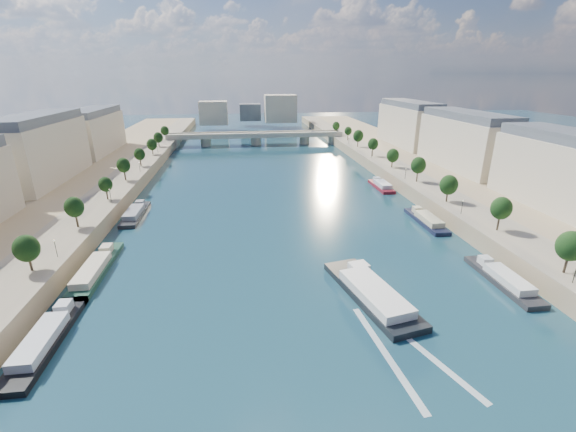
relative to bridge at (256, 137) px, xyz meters
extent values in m
plane|color=#0C2835|center=(0.00, -138.30, -5.08)|extent=(700.00, 700.00, 0.00)
cube|color=#9E8460|center=(-72.00, -138.30, -2.58)|extent=(44.00, 520.00, 5.00)
cube|color=#9E8460|center=(72.00, -138.30, -2.58)|extent=(44.00, 520.00, 5.00)
cube|color=gray|center=(-57.00, -138.30, -0.03)|extent=(14.00, 520.00, 0.10)
cube|color=gray|center=(57.00, -138.30, -0.03)|extent=(14.00, 520.00, 0.10)
cylinder|color=#382B1E|center=(-55.00, -172.30, 1.83)|extent=(0.50, 0.50, 3.82)
ellipsoid|color=black|center=(-55.00, -172.30, 5.42)|extent=(4.80, 4.80, 5.52)
cylinder|color=#382B1E|center=(-55.00, -148.30, 1.83)|extent=(0.50, 0.50, 3.82)
ellipsoid|color=black|center=(-55.00, -148.30, 5.42)|extent=(4.80, 4.80, 5.52)
cylinder|color=#382B1E|center=(-55.00, -124.30, 1.83)|extent=(0.50, 0.50, 3.82)
ellipsoid|color=black|center=(-55.00, -124.30, 5.42)|extent=(4.80, 4.80, 5.52)
cylinder|color=#382B1E|center=(-55.00, -100.30, 1.83)|extent=(0.50, 0.50, 3.82)
ellipsoid|color=black|center=(-55.00, -100.30, 5.42)|extent=(4.80, 4.80, 5.52)
cylinder|color=#382B1E|center=(-55.00, -76.30, 1.83)|extent=(0.50, 0.50, 3.82)
ellipsoid|color=black|center=(-55.00, -76.30, 5.42)|extent=(4.80, 4.80, 5.52)
cylinder|color=#382B1E|center=(-55.00, -52.30, 1.83)|extent=(0.50, 0.50, 3.82)
ellipsoid|color=black|center=(-55.00, -52.30, 5.42)|extent=(4.80, 4.80, 5.52)
cylinder|color=#382B1E|center=(-55.00, -28.30, 1.83)|extent=(0.50, 0.50, 3.82)
ellipsoid|color=black|center=(-55.00, -28.30, 5.42)|extent=(4.80, 4.80, 5.52)
cylinder|color=#382B1E|center=(-55.00, -4.30, 1.83)|extent=(0.50, 0.50, 3.82)
ellipsoid|color=black|center=(-55.00, -4.30, 5.42)|extent=(4.80, 4.80, 5.52)
cylinder|color=#382B1E|center=(55.00, -188.30, 1.83)|extent=(0.50, 0.50, 3.82)
ellipsoid|color=black|center=(55.00, -188.30, 5.42)|extent=(4.80, 4.80, 5.52)
cylinder|color=#382B1E|center=(55.00, -164.30, 1.83)|extent=(0.50, 0.50, 3.82)
ellipsoid|color=black|center=(55.00, -164.30, 5.42)|extent=(4.80, 4.80, 5.52)
cylinder|color=#382B1E|center=(55.00, -140.30, 1.83)|extent=(0.50, 0.50, 3.82)
ellipsoid|color=black|center=(55.00, -140.30, 5.42)|extent=(4.80, 4.80, 5.52)
cylinder|color=#382B1E|center=(55.00, -116.30, 1.83)|extent=(0.50, 0.50, 3.82)
ellipsoid|color=black|center=(55.00, -116.30, 5.42)|extent=(4.80, 4.80, 5.52)
cylinder|color=#382B1E|center=(55.00, -92.30, 1.83)|extent=(0.50, 0.50, 3.82)
ellipsoid|color=black|center=(55.00, -92.30, 5.42)|extent=(4.80, 4.80, 5.52)
cylinder|color=#382B1E|center=(55.00, -68.30, 1.83)|extent=(0.50, 0.50, 3.82)
ellipsoid|color=black|center=(55.00, -68.30, 5.42)|extent=(4.80, 4.80, 5.52)
cylinder|color=#382B1E|center=(55.00, -44.30, 1.83)|extent=(0.50, 0.50, 3.82)
ellipsoid|color=black|center=(55.00, -44.30, 5.42)|extent=(4.80, 4.80, 5.52)
cylinder|color=#382B1E|center=(55.00, -20.30, 1.83)|extent=(0.50, 0.50, 3.82)
ellipsoid|color=black|center=(55.00, -20.30, 5.42)|extent=(4.80, 4.80, 5.52)
cylinder|color=#382B1E|center=(55.00, 3.70, 1.83)|extent=(0.50, 0.50, 3.82)
ellipsoid|color=black|center=(55.00, 3.70, 5.42)|extent=(4.80, 4.80, 5.52)
cylinder|color=black|center=(-52.50, -168.30, 1.92)|extent=(0.14, 0.14, 4.00)
sphere|color=#FFE5B2|center=(-52.50, -168.30, 4.02)|extent=(0.36, 0.36, 0.36)
cylinder|color=black|center=(-52.50, -128.30, 1.92)|extent=(0.14, 0.14, 4.00)
sphere|color=#FFE5B2|center=(-52.50, -128.30, 4.02)|extent=(0.36, 0.36, 0.36)
cylinder|color=black|center=(-52.50, -88.30, 1.92)|extent=(0.14, 0.14, 4.00)
sphere|color=#FFE5B2|center=(-52.50, -88.30, 4.02)|extent=(0.36, 0.36, 0.36)
cylinder|color=black|center=(-52.50, -48.30, 1.92)|extent=(0.14, 0.14, 4.00)
sphere|color=#FFE5B2|center=(-52.50, -48.30, 4.02)|extent=(0.36, 0.36, 0.36)
cylinder|color=black|center=(52.50, -193.30, 1.92)|extent=(0.14, 0.14, 4.00)
cylinder|color=black|center=(52.50, -153.30, 1.92)|extent=(0.14, 0.14, 4.00)
sphere|color=#FFE5B2|center=(52.50, -153.30, 4.02)|extent=(0.36, 0.36, 0.36)
cylinder|color=black|center=(52.50, -113.30, 1.92)|extent=(0.14, 0.14, 4.00)
sphere|color=#FFE5B2|center=(52.50, -113.30, 4.02)|extent=(0.36, 0.36, 0.36)
cylinder|color=black|center=(52.50, -73.30, 1.92)|extent=(0.14, 0.14, 4.00)
sphere|color=#FFE5B2|center=(52.50, -73.30, 4.02)|extent=(0.36, 0.36, 0.36)
cylinder|color=black|center=(52.50, -33.30, 1.92)|extent=(0.14, 0.14, 4.00)
sphere|color=#FFE5B2|center=(52.50, -33.30, 4.02)|extent=(0.36, 0.36, 0.36)
cube|color=#B9A68E|center=(-85.00, -97.30, 9.92)|extent=(16.00, 52.00, 20.00)
cube|color=#474C54|center=(-85.00, -97.30, 21.52)|extent=(14.72, 50.44, 3.20)
cube|color=#B9A68E|center=(-85.00, -39.30, 9.92)|extent=(16.00, 52.00, 20.00)
cube|color=#474C54|center=(-85.00, -39.30, 21.52)|extent=(14.72, 50.44, 3.20)
cube|color=#B9A68E|center=(85.00, -155.30, 9.92)|extent=(16.00, 52.00, 20.00)
cube|color=#B9A68E|center=(85.00, -97.30, 9.92)|extent=(16.00, 52.00, 20.00)
cube|color=#474C54|center=(85.00, -97.30, 21.52)|extent=(14.72, 50.44, 3.20)
cube|color=#B9A68E|center=(85.00, -39.30, 9.92)|extent=(16.00, 52.00, 20.00)
cube|color=#474C54|center=(85.00, -39.30, 21.52)|extent=(14.72, 50.44, 3.20)
cube|color=#B9A68E|center=(-30.00, 71.70, 8.92)|extent=(22.00, 18.00, 18.00)
cube|color=#B9A68E|center=(25.00, 81.70, 10.92)|extent=(26.00, 20.00, 22.00)
cube|color=#474C54|center=(0.00, 96.70, 6.92)|extent=(18.00, 16.00, 14.00)
cube|color=#C1B79E|center=(0.00, 0.00, 1.12)|extent=(112.00, 11.00, 2.20)
cube|color=#C1B79E|center=(0.00, -5.00, 2.62)|extent=(112.00, 0.80, 0.90)
cube|color=#C1B79E|center=(0.00, 5.00, 2.62)|extent=(112.00, 0.80, 0.90)
cylinder|color=#C1B79E|center=(-32.00, 0.00, -2.58)|extent=(6.40, 6.40, 5.00)
cylinder|color=#C1B79E|center=(0.00, 0.00, -2.58)|extent=(6.40, 6.40, 5.00)
cylinder|color=#C1B79E|center=(32.00, 0.00, -2.58)|extent=(6.40, 6.40, 5.00)
cube|color=#C1B79E|center=(-52.00, 0.00, -2.58)|extent=(6.00, 12.00, 5.00)
cube|color=#C1B79E|center=(52.00, 0.00, -2.58)|extent=(6.00, 12.00, 5.00)
cube|color=black|center=(14.65, -185.22, -4.66)|extent=(13.97, 29.63, 2.04)
cube|color=white|center=(14.65, -187.50, -2.73)|extent=(10.44, 19.55, 1.84)
cube|color=white|center=(14.65, -176.65, -2.74)|extent=(4.71, 4.21, 1.80)
cube|color=silver|center=(11.45, -202.22, -5.06)|extent=(3.51, 26.00, 0.04)
cube|color=silver|center=(17.85, -202.22, -5.06)|extent=(9.65, 24.96, 0.04)
cube|color=black|center=(-45.50, -192.03, -4.78)|extent=(5.00, 25.31, 1.80)
cube|color=silver|center=(-45.50, -194.05, -3.08)|extent=(4.10, 13.92, 1.60)
cube|color=silver|center=(-45.50, -184.43, -2.98)|extent=(2.50, 3.04, 1.80)
cube|color=#1B4532|center=(-45.50, -167.08, -4.78)|extent=(5.00, 28.82, 1.80)
cube|color=beige|center=(-45.50, -169.39, -3.08)|extent=(4.10, 15.85, 1.60)
cube|color=beige|center=(-45.50, -158.44, -2.98)|extent=(2.50, 3.46, 1.80)
cube|color=#28292B|center=(-45.50, -128.74, -4.78)|extent=(5.00, 23.17, 1.80)
cube|color=gray|center=(-45.50, -130.60, -3.08)|extent=(4.10, 12.74, 1.60)
cube|color=gray|center=(-45.50, -121.79, -2.98)|extent=(2.50, 2.78, 1.80)
cube|color=#28282B|center=(45.50, -183.42, -4.78)|extent=(5.00, 22.30, 1.80)
cube|color=silver|center=(45.50, -185.21, -3.08)|extent=(4.10, 12.27, 1.60)
cube|color=silver|center=(45.50, -176.73, -2.98)|extent=(2.50, 2.68, 1.80)
cube|color=black|center=(45.50, -146.62, -4.78)|extent=(5.00, 21.89, 1.80)
cube|color=beige|center=(45.50, -148.38, -3.08)|extent=(4.10, 12.04, 1.60)
cube|color=beige|center=(45.50, -140.06, -2.98)|extent=(2.50, 2.63, 1.80)
cube|color=maroon|center=(45.50, -107.26, -4.78)|extent=(5.00, 18.68, 1.80)
cube|color=silver|center=(45.50, -108.76, -3.08)|extent=(4.10, 10.27, 1.60)
cube|color=silver|center=(45.50, -101.66, -2.98)|extent=(2.50, 2.24, 1.80)
camera|label=1|loc=(-11.19, -251.71, 38.52)|focal=24.00mm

